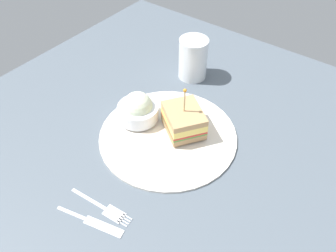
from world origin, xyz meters
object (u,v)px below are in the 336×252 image
(knife, at_px, (93,222))
(fork, at_px, (107,209))
(sandwich_half_center, at_px, (184,120))
(drink_glass, at_px, (193,61))
(coleslaw_bowl, at_px, (139,108))
(plate, at_px, (168,135))

(knife, bearing_deg, fork, -2.70)
(sandwich_half_center, bearing_deg, drink_glass, 28.68)
(sandwich_half_center, relative_size, knife, 0.89)
(drink_glass, xyz_separation_m, fork, (-0.40, -0.10, -0.04))
(sandwich_half_center, distance_m, coleslaw_bowl, 0.10)
(coleslaw_bowl, distance_m, fork, 0.23)
(fork, bearing_deg, coleslaw_bowl, 25.75)
(sandwich_half_center, xyz_separation_m, fork, (-0.23, -0.00, -0.03))
(drink_glass, bearing_deg, sandwich_half_center, -151.32)
(coleslaw_bowl, height_order, fork, coleslaw_bowl)
(drink_glass, relative_size, fork, 0.80)
(plate, xyz_separation_m, coleslaw_bowl, (0.00, 0.08, 0.03))
(plate, bearing_deg, fork, -174.17)
(plate, xyz_separation_m, sandwich_half_center, (0.03, -0.02, 0.03))
(drink_glass, relative_size, knife, 0.81)
(coleslaw_bowl, distance_m, drink_glass, 0.20)
(coleslaw_bowl, relative_size, knife, 0.70)
(sandwich_half_center, height_order, fork, sandwich_half_center)
(drink_glass, xyz_separation_m, knife, (-0.43, -0.10, -0.04))
(knife, bearing_deg, drink_glass, 12.49)
(coleslaw_bowl, xyz_separation_m, knife, (-0.24, -0.10, -0.03))
(coleslaw_bowl, height_order, knife, coleslaw_bowl)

